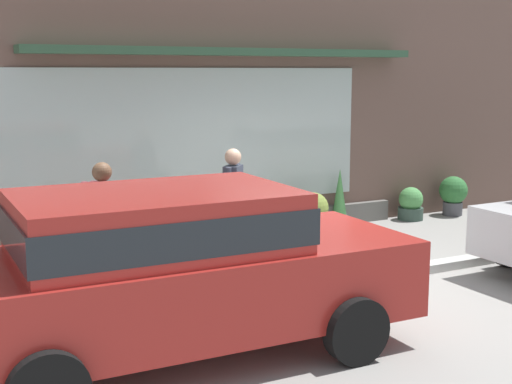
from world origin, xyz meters
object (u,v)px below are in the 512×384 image
potted_plant_window_left (453,194)px  potted_plant_doorstep (130,228)px  fire_hydrant (197,252)px  potted_plant_low_front (411,204)px  parked_car_red (171,265)px  pedestrian_passerby (104,221)px  pedestrian_with_handbag (234,200)px  potted_plant_by_entrance (313,213)px  potted_plant_near_hydrant (340,199)px

potted_plant_window_left → potted_plant_doorstep: 6.37m
potted_plant_window_left → fire_hydrant: bearing=-162.1°
potted_plant_low_front → parked_car_red: bearing=-147.0°
parked_car_red → pedestrian_passerby: bearing=94.1°
pedestrian_with_handbag → potted_plant_by_entrance: 2.57m
potted_plant_by_entrance → potted_plant_doorstep: bearing=173.2°
fire_hydrant → potted_plant_by_entrance: bearing=32.1°
pedestrian_with_handbag → potted_plant_doorstep: pedestrian_with_handbag is taller
pedestrian_passerby → potted_plant_doorstep: pedestrian_passerby is taller
potted_plant_by_entrance → parked_car_red: bearing=-136.1°
pedestrian_with_handbag → potted_plant_low_front: (4.42, 1.55, -0.70)m
parked_car_red → potted_plant_by_entrance: (4.02, 3.86, -0.56)m
potted_plant_low_front → potted_plant_doorstep: 5.38m
parked_car_red → fire_hydrant: bearing=61.9°
pedestrian_with_handbag → fire_hydrant: bearing=165.9°
parked_car_red → potted_plant_low_front: 7.56m
pedestrian_with_handbag → parked_car_red: bearing=-173.4°
potted_plant_by_entrance → pedestrian_passerby: bearing=-154.4°
potted_plant_low_front → potted_plant_doorstep: size_ratio=0.86×
pedestrian_passerby → potted_plant_by_entrance: pedestrian_passerby is taller
fire_hydrant → potted_plant_low_front: fire_hydrant is taller
potted_plant_window_left → pedestrian_passerby: bearing=-163.7°
potted_plant_window_left → potted_plant_doorstep: potted_plant_window_left is taller
pedestrian_with_handbag → parked_car_red: pedestrian_with_handbag is taller
potted_plant_near_hydrant → potted_plant_by_entrance: (-0.77, -0.35, -0.13)m
pedestrian_passerby → potted_plant_by_entrance: size_ratio=2.34×
potted_plant_window_left → potted_plant_near_hydrant: 2.52m
potted_plant_near_hydrant → potted_plant_doorstep: bearing=179.7°
pedestrian_with_handbag → potted_plant_low_front: size_ratio=2.79×
potted_plant_doorstep → potted_plant_by_entrance: potted_plant_by_entrance is taller
pedestrian_with_handbag → potted_plant_near_hydrant: 3.38m
potted_plant_near_hydrant → potted_plant_low_front: bearing=-4.3°
fire_hydrant → potted_plant_low_front: (5.18, 2.03, -0.16)m
parked_car_red → potted_plant_window_left: parked_car_red is taller
potted_plant_low_front → potted_plant_near_hydrant: size_ratio=0.59×
fire_hydrant → potted_plant_window_left: size_ratio=1.22×
potted_plant_low_front → potted_plant_by_entrance: 2.31m
pedestrian_passerby → potted_plant_low_front: bearing=53.5°
pedestrian_with_handbag → potted_plant_doorstep: 2.03m
potted_plant_doorstep → potted_plant_window_left: bearing=-1.6°
fire_hydrant → parked_car_red: (-1.14, -2.06, 0.48)m
fire_hydrant → pedestrian_passerby: (-1.25, -0.17, 0.55)m
fire_hydrant → pedestrian_with_handbag: 1.05m
potted_plant_near_hydrant → potted_plant_doorstep: size_ratio=1.46×
potted_plant_near_hydrant → potted_plant_by_entrance: size_ratio=1.43×
pedestrian_with_handbag → potted_plant_by_entrance: size_ratio=2.33×
parked_car_red → potted_plant_window_left: bearing=29.8°
pedestrian_passerby → potted_plant_near_hydrant: size_ratio=1.64×
potted_plant_by_entrance → potted_plant_near_hydrant: bearing=24.2°
potted_plant_window_left → parked_car_red: bearing=-151.0°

